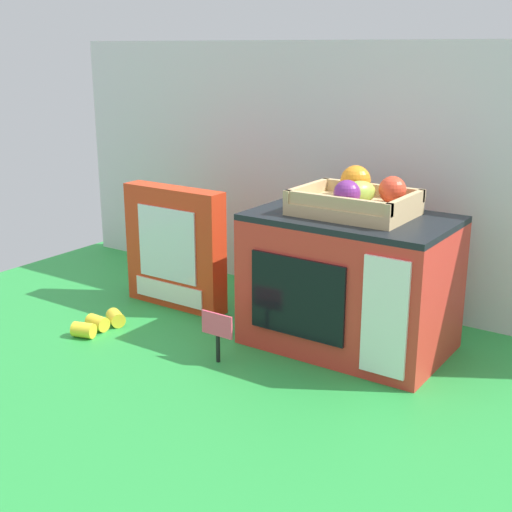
{
  "coord_description": "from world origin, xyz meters",
  "views": [
    {
      "loc": [
        0.72,
        -1.19,
        0.58
      ],
      "look_at": [
        -0.08,
        -0.02,
        0.15
      ],
      "focal_mm": 48.98,
      "sensor_mm": 36.0,
      "label": 1
    }
  ],
  "objects_px": {
    "cookie_set_box": "(175,248)",
    "price_sign": "(217,330)",
    "loose_toy_banana": "(99,323)",
    "food_groups_crate": "(358,199)",
    "toy_microwave": "(349,282)"
  },
  "relations": [
    {
      "from": "cookie_set_box",
      "to": "price_sign",
      "type": "height_order",
      "value": "cookie_set_box"
    },
    {
      "from": "loose_toy_banana",
      "to": "cookie_set_box",
      "type": "bearing_deg",
      "value": 80.6
    },
    {
      "from": "cookie_set_box",
      "to": "food_groups_crate",
      "type": "bearing_deg",
      "value": 4.88
    },
    {
      "from": "food_groups_crate",
      "to": "cookie_set_box",
      "type": "height_order",
      "value": "food_groups_crate"
    },
    {
      "from": "food_groups_crate",
      "to": "loose_toy_banana",
      "type": "bearing_deg",
      "value": -152.25
    },
    {
      "from": "food_groups_crate",
      "to": "price_sign",
      "type": "bearing_deg",
      "value": -126.53
    },
    {
      "from": "toy_microwave",
      "to": "cookie_set_box",
      "type": "relative_size",
      "value": 1.39
    },
    {
      "from": "toy_microwave",
      "to": "cookie_set_box",
      "type": "distance_m",
      "value": 0.44
    },
    {
      "from": "food_groups_crate",
      "to": "loose_toy_banana",
      "type": "height_order",
      "value": "food_groups_crate"
    },
    {
      "from": "toy_microwave",
      "to": "price_sign",
      "type": "height_order",
      "value": "toy_microwave"
    },
    {
      "from": "toy_microwave",
      "to": "food_groups_crate",
      "type": "relative_size",
      "value": 1.76
    },
    {
      "from": "cookie_set_box",
      "to": "loose_toy_banana",
      "type": "height_order",
      "value": "cookie_set_box"
    },
    {
      "from": "toy_microwave",
      "to": "food_groups_crate",
      "type": "height_order",
      "value": "food_groups_crate"
    },
    {
      "from": "food_groups_crate",
      "to": "loose_toy_banana",
      "type": "relative_size",
      "value": 1.66
    },
    {
      "from": "cookie_set_box",
      "to": "loose_toy_banana",
      "type": "bearing_deg",
      "value": -99.4
    }
  ]
}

